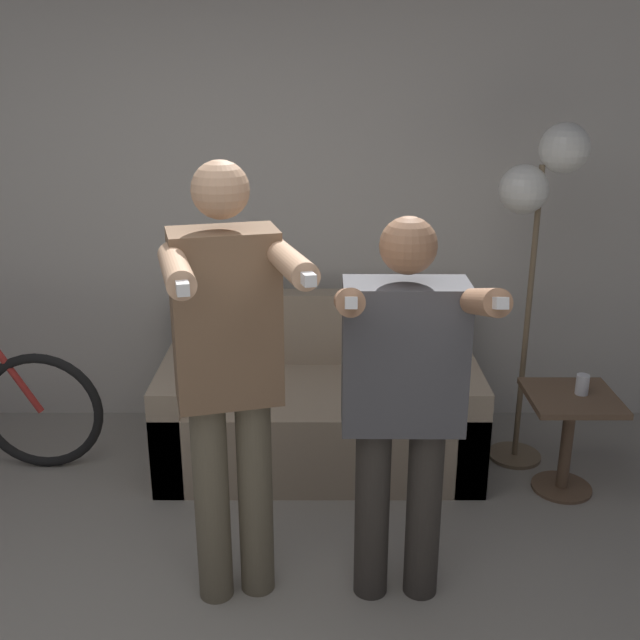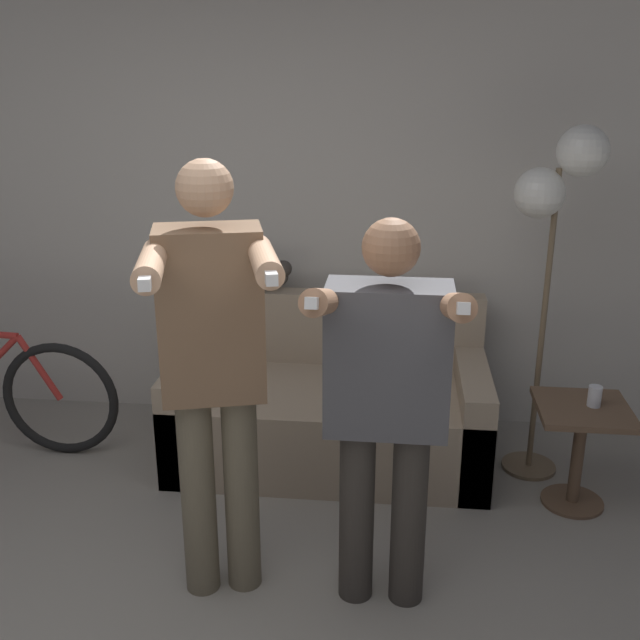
% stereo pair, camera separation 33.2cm
% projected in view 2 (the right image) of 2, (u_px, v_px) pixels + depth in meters
% --- Properties ---
extents(wall_back, '(10.00, 0.05, 2.60)m').
position_uv_depth(wall_back, '(276.00, 206.00, 4.33)').
color(wall_back, beige).
rests_on(wall_back, ground_plane).
extents(couch, '(1.68, 0.87, 0.85)m').
position_uv_depth(couch, '(330.00, 409.00, 4.12)').
color(couch, tan).
rests_on(couch, ground_plane).
extents(person_left, '(0.57, 0.75, 1.78)m').
position_uv_depth(person_left, '(213.00, 363.00, 2.81)').
color(person_left, '#6B604C').
rests_on(person_left, ground_plane).
extents(person_right, '(0.53, 0.65, 1.58)m').
position_uv_depth(person_right, '(386.00, 394.00, 2.78)').
color(person_right, '#38332D').
rests_on(person_right, ground_plane).
extents(cat, '(0.48, 0.12, 0.18)m').
position_uv_depth(cat, '(259.00, 276.00, 4.25)').
color(cat, '#3D3833').
rests_on(cat, couch).
extents(floor_lamp, '(0.42, 0.29, 1.82)m').
position_uv_depth(floor_lamp, '(558.00, 197.00, 3.58)').
color(floor_lamp, '#756047').
rests_on(floor_lamp, ground_plane).
extents(side_table, '(0.44, 0.44, 0.53)m').
position_uv_depth(side_table, '(580.00, 435.00, 3.62)').
color(side_table, brown).
rests_on(side_table, ground_plane).
extents(cup, '(0.06, 0.06, 0.10)m').
position_uv_depth(cup, '(595.00, 396.00, 3.56)').
color(cup, silver).
rests_on(cup, side_table).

